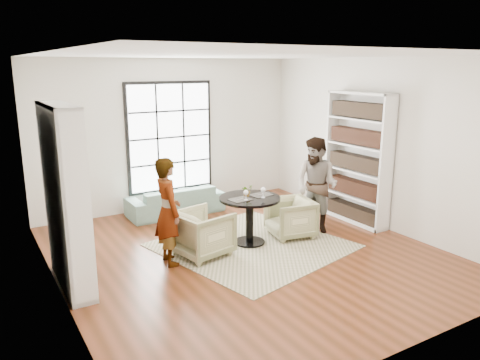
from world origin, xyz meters
TOP-DOWN VIEW (x-y plane):
  - ground at (0.00, 0.00)m, footprint 6.00×6.00m
  - room_shell at (0.00, 0.54)m, footprint 6.00×6.01m
  - rug at (0.24, 0.23)m, footprint 3.13×3.13m
  - pedestal_table at (0.26, 0.35)m, footprint 0.99×0.99m
  - sofa at (-0.15, 2.45)m, footprint 1.87×0.74m
  - armchair_left at (-0.62, 0.30)m, footprint 0.93×0.91m
  - armchair_right at (1.03, 0.27)m, footprint 0.85×0.83m
  - person_left at (-1.17, 0.30)m, footprint 0.41×0.60m
  - person_right at (1.58, 0.27)m, footprint 0.86×0.97m
  - placemat_left at (0.06, 0.30)m, footprint 0.37×0.30m
  - placemat_right at (0.49, 0.36)m, footprint 0.37×0.30m
  - cutlery_left at (0.06, 0.30)m, footprint 0.16×0.23m
  - cutlery_right at (0.49, 0.36)m, footprint 0.16×0.23m
  - wine_glass_left at (0.11, 0.23)m, footprint 0.08×0.08m
  - wine_glass_right at (0.43, 0.22)m, footprint 0.08×0.08m
  - flower_centerpiece at (0.25, 0.42)m, footprint 0.21×0.20m

SIDE VIEW (x-z plane):
  - ground at x=0.00m, z-range 0.00..0.00m
  - rug at x=0.24m, z-range 0.00..0.01m
  - sofa at x=-0.15m, z-range 0.00..0.55m
  - armchair_right at x=1.03m, z-range 0.00..0.66m
  - armchair_left at x=-0.62m, z-range 0.00..0.72m
  - pedestal_table at x=0.26m, z-range 0.18..0.97m
  - placemat_left at x=0.06m, z-range 0.79..0.80m
  - placemat_right at x=0.49m, z-range 0.79..0.80m
  - person_left at x=-1.17m, z-range 0.00..1.59m
  - cutlery_left at x=0.06m, z-range 0.80..0.80m
  - cutlery_right at x=0.49m, z-range 0.80..0.80m
  - person_right at x=1.58m, z-range 0.00..1.67m
  - flower_centerpiece at x=0.25m, z-range 0.79..0.99m
  - wine_glass_left at x=0.11m, z-range 0.83..1.00m
  - wine_glass_right at x=0.43m, z-range 0.83..1.00m
  - room_shell at x=0.00m, z-range -1.74..4.26m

